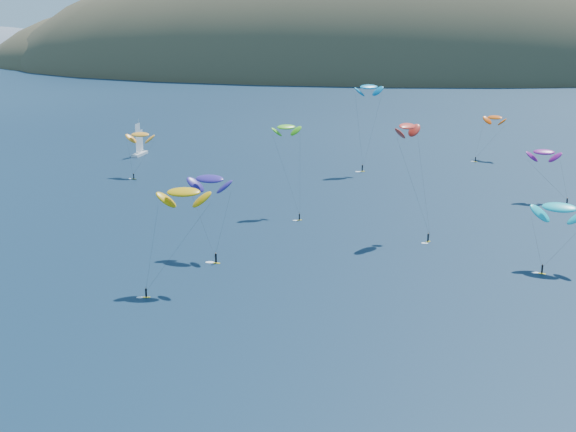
# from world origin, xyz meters

# --- Properties ---
(island) EXTENTS (730.00, 300.00, 210.00)m
(island) POSITION_xyz_m (39.40, 562.36, -10.74)
(island) COLOR #3D3526
(island) RESTS_ON ground
(sailboat) EXTENTS (10.17, 8.73, 12.39)m
(sailboat) POSITION_xyz_m (-67.86, 185.77, 0.99)
(sailboat) COLOR silver
(sailboat) RESTS_ON ground
(kitesurfer_1) EXTENTS (8.79, 9.05, 14.45)m
(kitesurfer_1) POSITION_xyz_m (-58.56, 155.96, 12.06)
(kitesurfer_1) COLOR yellow
(kitesurfer_1) RESTS_ON ground
(kitesurfer_2) EXTENTS (10.84, 11.88, 19.70)m
(kitesurfer_2) POSITION_xyz_m (-23.90, 64.61, 17.09)
(kitesurfer_2) COLOR yellow
(kitesurfer_2) RESTS_ON ground
(kitesurfer_3) EXTENTS (8.79, 13.69, 22.65)m
(kitesurfer_3) POSITION_xyz_m (-11.17, 119.71, 20.59)
(kitesurfer_3) COLOR yellow
(kitesurfer_3) RESTS_ON ground
(kitesurfer_4) EXTENTS (9.93, 8.23, 27.78)m
(kitesurfer_4) POSITION_xyz_m (8.32, 170.87, 25.19)
(kitesurfer_4) COLOR yellow
(kitesurfer_4) RESTS_ON ground
(kitesurfer_5) EXTENTS (11.18, 9.72, 14.64)m
(kitesurfer_5) POSITION_xyz_m (45.99, 81.47, 11.78)
(kitesurfer_5) COLOR yellow
(kitesurfer_5) RESTS_ON ground
(kitesurfer_6) EXTENTS (10.44, 9.50, 14.80)m
(kitesurfer_6) POSITION_xyz_m (54.12, 137.50, 12.41)
(kitesurfer_6) COLOR yellow
(kitesurfer_6) RESTS_ON ground
(kitesurfer_9) EXTENTS (9.52, 12.37, 26.28)m
(kitesurfer_9) POSITION_xyz_m (17.22, 101.98, 23.93)
(kitesurfer_9) COLOR yellow
(kitesurfer_9) RESTS_ON ground
(kitesurfer_10) EXTENTS (10.06, 11.12, 18.06)m
(kitesurfer_10) POSITION_xyz_m (-22.97, 83.37, 15.41)
(kitesurfer_10) COLOR yellow
(kitesurfer_10) RESTS_ON ground
(kitesurfer_11) EXTENTS (11.36, 12.76, 15.58)m
(kitesurfer_11) POSITION_xyz_m (49.57, 194.36, 13.31)
(kitesurfer_11) COLOR yellow
(kitesurfer_11) RESTS_ON ground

